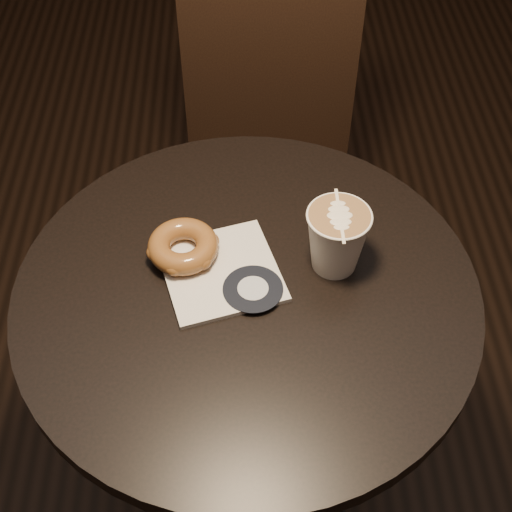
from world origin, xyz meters
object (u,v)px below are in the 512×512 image
Objects in this scene: cafe_table at (248,359)px; latte_cup at (336,240)px; doughnut at (183,246)px; chair at (268,148)px; pastry_bag at (221,272)px.

cafe_table is 0.29m from latte_cup.
latte_cup is at bearing -4.96° from doughnut.
chair is 8.77× the size of doughnut.
latte_cup is (0.23, -0.02, 0.03)m from doughnut.
chair is at bearing 63.99° from pastry_bag.
pastry_bag is at bearing -31.10° from doughnut.
latte_cup is at bearing 17.11° from cafe_table.
latte_cup is at bearing -78.08° from chair.
chair reaches higher than pastry_bag.
chair is 0.59m from doughnut.
cafe_table is 4.47× the size of pastry_bag.
doughnut reaches higher than cafe_table.
latte_cup reaches higher than pastry_bag.
doughnut is at bearing 175.04° from latte_cup.
chair is at bearing 98.24° from latte_cup.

